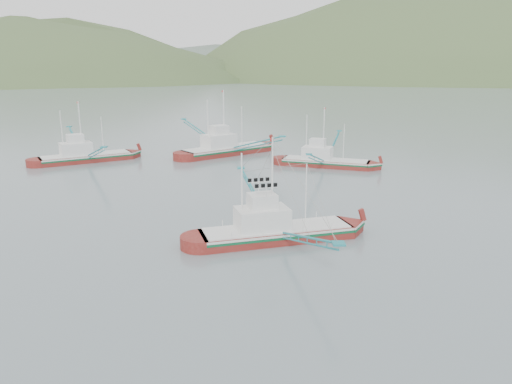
{
  "coord_description": "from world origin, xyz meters",
  "views": [
    {
      "loc": [
        -0.42,
        -37.99,
        14.72
      ],
      "look_at": [
        0.0,
        6.0,
        3.2
      ],
      "focal_mm": 35.0,
      "sensor_mm": 36.0,
      "label": 1
    }
  ],
  "objects_px": {
    "bg_boat_left": "(85,148)",
    "bg_boat_far": "(226,140)",
    "main_boat": "(275,220)",
    "bg_boat_right": "(325,154)"
  },
  "relations": [
    {
      "from": "main_boat",
      "to": "bg_boat_right",
      "type": "relative_size",
      "value": 1.05
    },
    {
      "from": "main_boat",
      "to": "bg_boat_left",
      "type": "height_order",
      "value": "bg_boat_left"
    },
    {
      "from": "bg_boat_left",
      "to": "bg_boat_far",
      "type": "xyz_separation_m",
      "value": [
        21.11,
        5.81,
        0.35
      ]
    },
    {
      "from": "main_boat",
      "to": "bg_boat_left",
      "type": "bearing_deg",
      "value": 112.22
    },
    {
      "from": "main_boat",
      "to": "bg_boat_right",
      "type": "bearing_deg",
      "value": 58.39
    },
    {
      "from": "bg_boat_left",
      "to": "bg_boat_far",
      "type": "distance_m",
      "value": 21.89
    },
    {
      "from": "bg_boat_right",
      "to": "bg_boat_far",
      "type": "bearing_deg",
      "value": 165.74
    },
    {
      "from": "bg_boat_left",
      "to": "main_boat",
      "type": "bearing_deg",
      "value": -81.41
    },
    {
      "from": "bg_boat_right",
      "to": "bg_boat_far",
      "type": "height_order",
      "value": "bg_boat_far"
    },
    {
      "from": "main_boat",
      "to": "bg_boat_far",
      "type": "distance_m",
      "value": 40.89
    }
  ]
}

